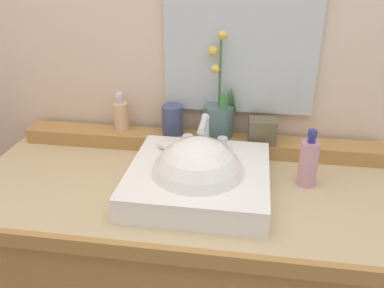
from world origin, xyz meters
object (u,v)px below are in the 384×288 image
Objects in this scene: soap_dispenser at (121,115)px; tumbler_cup at (172,120)px; lotion_bottle at (309,162)px; soap_bar at (169,145)px; potted_plant at (219,115)px; sink_basin at (198,182)px; trinket_box at (262,131)px.

tumbler_cup is at bearing -2.69° from soap_dispenser.
soap_bar is at bearing 176.55° from lotion_bottle.
soap_bar is 0.68× the size of tumbler_cup.
potted_plant is 3.46× the size of tumbler_cup.
lotion_bottle is at bearing -23.17° from tumbler_cup.
soap_dispenser is (-0.32, 0.30, 0.07)m from sink_basin.
lotion_bottle is at bearing -54.82° from trinket_box.
tumbler_cup is at bearing -175.96° from potted_plant.
sink_basin is at bearing -42.72° from soap_dispenser.
soap_dispenser is at bearing 173.46° from trinket_box.
sink_basin reaches higher than trinket_box.
sink_basin is at bearing -163.06° from lotion_bottle.
lotion_bottle reaches higher than tumbler_cup.
potted_plant is 2.64× the size of soap_dispenser.
soap_dispenser is at bearing -179.59° from potted_plant.
soap_dispenser is 0.77× the size of lotion_bottle.
potted_plant reaches higher than soap_bar.
potted_plant is 0.16m from trinket_box.
tumbler_cup is 1.13× the size of trinket_box.
sink_basin is 2.94× the size of soap_dispenser.
potted_plant is 0.35m from soap_dispenser.
soap_bar is (-0.11, 0.12, 0.05)m from sink_basin.
tumbler_cup is (-0.13, 0.29, 0.07)m from sink_basin.
lotion_bottle is (0.14, -0.17, -0.02)m from trinket_box.
potted_plant is 0.35m from lotion_bottle.
soap_dispenser is at bearing 177.31° from tumbler_cup.
tumbler_cup is 0.58× the size of lotion_bottle.
sink_basin and soap_dispenser have the same top height.
potted_plant reaches higher than trinket_box.
potted_plant is at bearing 144.69° from lotion_bottle.
sink_basin is at bearing -47.78° from soap_bar.
tumbler_cup is at bearing 114.61° from sink_basin.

